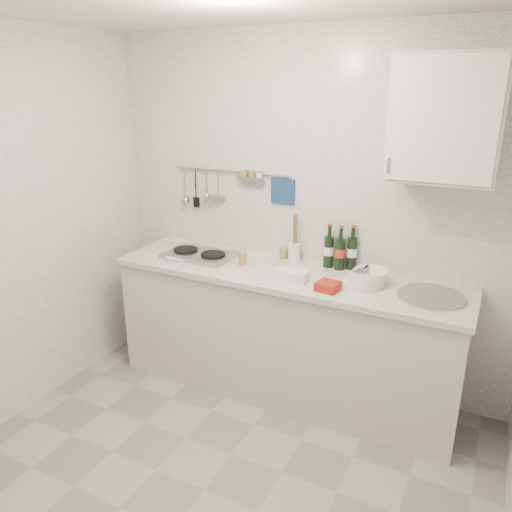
{
  "coord_description": "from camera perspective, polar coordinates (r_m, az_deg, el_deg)",
  "views": [
    {
      "loc": [
        1.24,
        -1.83,
        2.14
      ],
      "look_at": [
        -0.13,
        0.9,
        1.08
      ],
      "focal_mm": 35.0,
      "sensor_mm": 36.0,
      "label": 1
    }
  ],
  "objects": [
    {
      "name": "butter_dish",
      "position": [
        3.26,
        4.07,
        -2.18
      ],
      "size": [
        0.22,
        0.11,
        0.07
      ],
      "primitive_type": "cube",
      "rotation": [
        0.0,
        0.0,
        0.01
      ],
      "color": "white",
      "rests_on": "counter"
    },
    {
      "name": "wall_cabinet",
      "position": [
        3.07,
        20.95,
        14.44
      ],
      "size": [
        0.6,
        0.38,
        0.7
      ],
      "color": "#BBB3AC",
      "rests_on": "back_wall"
    },
    {
      "name": "wine_bottles",
      "position": [
        3.47,
        9.62,
        1.03
      ],
      "size": [
        0.23,
        0.12,
        0.31
      ],
      "rotation": [
        0.0,
        0.0,
        0.23
      ],
      "color": "black",
      "rests_on": "counter"
    },
    {
      "name": "jar_a",
      "position": [
        3.65,
        3.17,
        0.32
      ],
      "size": [
        0.06,
        0.06,
        0.08
      ],
      "rotation": [
        0.0,
        0.0,
        -0.02
      ],
      "color": "olive",
      "rests_on": "counter"
    },
    {
      "name": "utensil_crock",
      "position": [
        3.59,
        4.42,
        0.71
      ],
      "size": [
        0.09,
        0.09,
        0.36
      ],
      "rotation": [
        0.0,
        0.0,
        0.18
      ],
      "color": "white",
      "rests_on": "counter"
    },
    {
      "name": "jar_b",
      "position": [
        3.37,
        12.96,
        -1.83
      ],
      "size": [
        0.06,
        0.06,
        0.08
      ],
      "rotation": [
        0.0,
        0.0,
        -0.18
      ],
      "color": "olive",
      "rests_on": "counter"
    },
    {
      "name": "jar_d",
      "position": [
        3.53,
        -1.54,
        -0.24
      ],
      "size": [
        0.06,
        0.06,
        0.09
      ],
      "rotation": [
        0.0,
        0.0,
        -0.41
      ],
      "color": "olive",
      "rests_on": "counter"
    },
    {
      "name": "counter",
      "position": [
        3.61,
        3.42,
        -9.06
      ],
      "size": [
        2.44,
        0.64,
        0.96
      ],
      "color": "#BBB3AC",
      "rests_on": "floor"
    },
    {
      "name": "plate_stack_hob",
      "position": [
        3.74,
        -8.43,
        0.14
      ],
      "size": [
        0.28,
        0.28,
        0.02
      ],
      "rotation": [
        0.0,
        0.0,
        -0.09
      ],
      "color": "#4F6BB3",
      "rests_on": "counter"
    },
    {
      "name": "plate_stack_sink",
      "position": [
        3.25,
        12.54,
        -2.43
      ],
      "size": [
        0.28,
        0.27,
        0.11
      ],
      "rotation": [
        0.0,
        0.0,
        -0.04
      ],
      "color": "white",
      "rests_on": "counter"
    },
    {
      "name": "floor",
      "position": [
        3.08,
        -5.92,
        -25.02
      ],
      "size": [
        3.0,
        3.0,
        0.0
      ],
      "primitive_type": "plane",
      "color": "slate",
      "rests_on": "ground"
    },
    {
      "name": "jar_c",
      "position": [
        3.38,
        12.74,
        -1.7
      ],
      "size": [
        0.07,
        0.07,
        0.08
      ],
      "rotation": [
        0.0,
        0.0,
        0.15
      ],
      "color": "olive",
      "rests_on": "counter"
    },
    {
      "name": "strawberry_punnet",
      "position": [
        3.13,
        8.21,
        -3.44
      ],
      "size": [
        0.15,
        0.15,
        0.05
      ],
      "primitive_type": "cube",
      "rotation": [
        0.0,
        0.0,
        -0.15
      ],
      "color": "#B52914",
      "rests_on": "counter"
    },
    {
      "name": "wall_rail",
      "position": [
        3.75,
        -3.2,
        8.2
      ],
      "size": [
        0.98,
        0.09,
        0.34
      ],
      "color": "#93969B",
      "rests_on": "back_wall"
    },
    {
      "name": "back_wall",
      "position": [
        3.57,
        5.49,
        4.68
      ],
      "size": [
        3.0,
        0.02,
        2.5
      ],
      "primitive_type": "cube",
      "color": "silver",
      "rests_on": "floor"
    }
  ]
}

